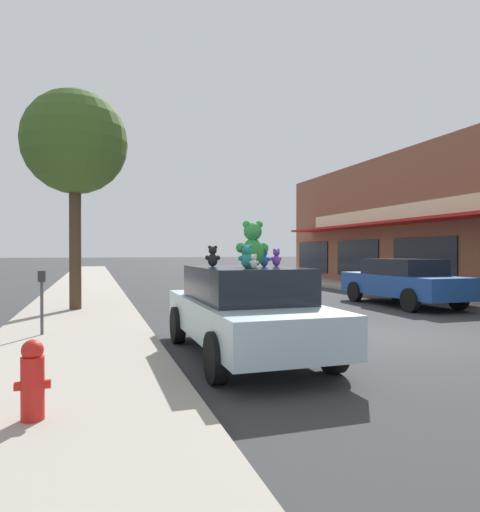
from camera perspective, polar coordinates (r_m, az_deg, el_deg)
ground_plane at (r=10.12m, az=19.39°, el=-9.58°), size 260.00×260.00×0.00m
sidewalk_near at (r=8.13m, az=-20.57°, el=-11.65°), size 3.08×90.00×0.13m
plush_art_car at (r=7.79m, az=0.52°, el=-6.57°), size 1.98×4.62×1.52m
teddy_bear_giant at (r=7.68m, az=1.60°, el=1.42°), size 0.58×0.36×0.78m
teddy_bear_white at (r=7.00m, az=1.75°, el=-0.70°), size 0.15×0.16×0.22m
teddy_bear_purple at (r=8.09m, az=4.56°, el=-0.21°), size 0.24×0.16×0.32m
teddy_bear_brown at (r=8.87m, az=1.41°, el=-0.14°), size 0.24×0.18×0.32m
teddy_bear_black at (r=7.93m, az=-3.44°, el=-0.05°), size 0.28×0.19×0.37m
teddy_bear_blue at (r=7.93m, az=3.03°, el=-0.25°), size 0.23×0.18×0.31m
teddy_bear_teal at (r=7.12m, az=0.85°, el=-0.09°), size 0.28×0.17×0.37m
parked_car_far_center at (r=15.89m, az=19.68°, el=-2.92°), size 1.95×4.77×1.53m
street_tree at (r=14.18m, az=-19.94°, el=13.07°), size 2.95×2.95×6.25m
fire_hydrant at (r=5.05m, az=-24.50°, el=-13.89°), size 0.33×0.22×0.79m
parking_meter at (r=9.89m, az=-23.53°, el=-4.36°), size 0.14×0.10×1.27m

